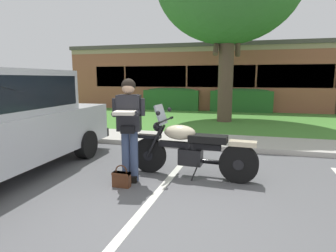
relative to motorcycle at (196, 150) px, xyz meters
The scene contains 11 objects.
ground_plane 1.36m from the motorcycle, 107.61° to the right, with size 140.00×140.00×0.00m, color #565659.
curb_strip 2.11m from the motorcycle, 100.68° to the left, with size 60.00×0.20×0.12m, color #B7B2A8.
concrete_walk 2.94m from the motorcycle, 97.57° to the left, with size 60.00×1.50×0.08m, color #B7B2A8.
grass_lawn 6.88m from the motorcycle, 93.19° to the left, with size 60.00×6.45×0.06m, color #478433.
stall_stripe_1 1.20m from the motorcycle, 113.92° to the right, with size 0.12×4.40×0.01m, color silver.
motorcycle is the anchor object (origin of this frame).
rider_person 1.25m from the motorcycle, 155.23° to the right, with size 0.53×0.63×1.70m.
handbag 1.35m from the motorcycle, 144.68° to the right, with size 0.28×0.13×0.36m.
hedge_left 10.54m from the motorcycle, 106.53° to the left, with size 2.95×0.90×1.24m.
hedge_center_left 10.12m from the motorcycle, 86.58° to the left, with size 3.02×0.90×1.24m.
brick_building 15.98m from the motorcycle, 85.41° to the left, with size 20.53×12.01×3.50m.
Camera 1 is at (1.14, -3.51, 1.70)m, focal length 30.34 mm.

